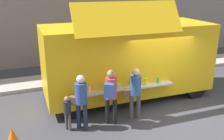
# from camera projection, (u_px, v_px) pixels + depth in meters

# --- Properties ---
(ground_plane) EXTENTS (60.00, 60.00, 0.00)m
(ground_plane) POSITION_uv_depth(u_px,v_px,m) (170.00, 114.00, 8.86)
(ground_plane) COLOR #38383D
(curb_strip) EXTENTS (28.00, 1.60, 0.15)m
(curb_strip) POSITION_uv_depth(u_px,v_px,m) (19.00, 85.00, 11.23)
(curb_strip) COLOR #9E998E
(curb_strip) RESTS_ON ground
(food_truck_main) EXTENTS (6.35, 3.05, 3.74)m
(food_truck_main) POSITION_uv_depth(u_px,v_px,m) (128.00, 58.00, 9.81)
(food_truck_main) COLOR gold
(food_truck_main) RESTS_ON ground
(traffic_cone_orange) EXTENTS (0.36, 0.36, 0.55)m
(traffic_cone_orange) POSITION_uv_depth(u_px,v_px,m) (13.00, 136.00, 7.05)
(traffic_cone_orange) COLOR orange
(traffic_cone_orange) RESTS_ON ground
(trash_bin) EXTENTS (0.60, 0.60, 0.98)m
(trash_bin) POSITION_uv_depth(u_px,v_px,m) (179.00, 59.00, 13.57)
(trash_bin) COLOR #2D6535
(trash_bin) RESTS_ON ground
(customer_front_ordering) EXTENTS (0.56, 0.37, 1.74)m
(customer_front_ordering) POSITION_uv_depth(u_px,v_px,m) (135.00, 89.00, 8.26)
(customer_front_ordering) COLOR #4A4541
(customer_front_ordering) RESTS_ON ground
(customer_mid_with_backpack) EXTENTS (0.50, 0.58, 1.79)m
(customer_mid_with_backpack) POSITION_uv_depth(u_px,v_px,m) (111.00, 92.00, 7.88)
(customer_mid_with_backpack) COLOR black
(customer_mid_with_backpack) RESTS_ON ground
(customer_rear_waiting) EXTENTS (0.52, 0.48, 1.74)m
(customer_rear_waiting) POSITION_uv_depth(u_px,v_px,m) (81.00, 98.00, 7.65)
(customer_rear_waiting) COLOR #1F253A
(customer_rear_waiting) RESTS_ON ground
(child_near_queue) EXTENTS (0.23, 0.23, 1.11)m
(child_near_queue) POSITION_uv_depth(u_px,v_px,m) (67.00, 110.00, 7.68)
(child_near_queue) COLOR #4F4644
(child_near_queue) RESTS_ON ground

